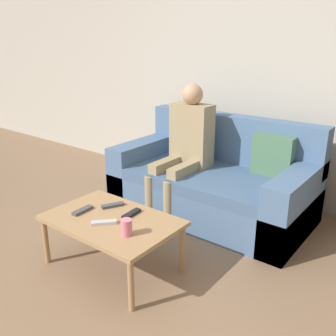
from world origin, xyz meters
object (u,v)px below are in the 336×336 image
cup_near (126,227)px  tv_remote_0 (83,210)px  couch (214,183)px  tv_remote_2 (104,223)px  person_adult (187,141)px  tv_remote_1 (113,205)px  coffee_table (112,223)px  tv_remote_3 (131,214)px

cup_near → tv_remote_0: cup_near is taller
couch → cup_near: bearing=-83.6°
cup_near → tv_remote_2: bearing=176.5°
person_adult → cup_near: size_ratio=10.92×
couch → person_adult: 0.48m
tv_remote_0 → tv_remote_1: (0.11, 0.20, 0.00)m
cup_near → tv_remote_2: (-0.23, 0.01, -0.04)m
coffee_table → tv_remote_0: 0.26m
coffee_table → cup_near: cup_near is taller
couch → coffee_table: 1.24m
tv_remote_2 → tv_remote_3: (0.06, 0.21, 0.00)m
tv_remote_1 → tv_remote_3: same height
cup_near → tv_remote_1: size_ratio=0.63×
tv_remote_3 → couch: bearing=84.4°
tv_remote_2 → tv_remote_0: bearing=-145.6°
person_adult → tv_remote_1: size_ratio=6.89×
tv_remote_2 → tv_remote_3: same height
tv_remote_1 → person_adult: bearing=118.3°
tv_remote_0 → tv_remote_2: size_ratio=1.09×
coffee_table → tv_remote_0: size_ratio=5.41×
couch → tv_remote_2: bearing=-93.4°
tv_remote_0 → tv_remote_1: same height
tv_remote_3 → person_adult: bearing=98.6°
cup_near → tv_remote_0: bearing=174.2°
person_adult → tv_remote_1: person_adult is taller
cup_near → tv_remote_2: 0.23m
tv_remote_0 → tv_remote_1: 0.23m
person_adult → tv_remote_0: (-0.08, -1.19, -0.28)m
person_adult → tv_remote_2: person_adult is taller
cup_near → tv_remote_3: (-0.17, 0.23, -0.04)m
person_adult → cup_near: 1.33m
tv_remote_2 → couch: bearing=128.8°
cup_near → tv_remote_3: size_ratio=0.63×
coffee_table → tv_remote_3: bearing=59.6°
tv_remote_1 → tv_remote_3: size_ratio=1.00×
cup_near → tv_remote_0: (-0.49, 0.05, -0.04)m
person_adult → tv_remote_3: person_adult is taller
tv_remote_1 → tv_remote_3: bearing=21.7°
tv_remote_0 → tv_remote_3: same height
tv_remote_1 → tv_remote_3: (0.21, -0.02, 0.00)m
coffee_table → cup_near: bearing=-22.6°
tv_remote_0 → tv_remote_3: bearing=26.1°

